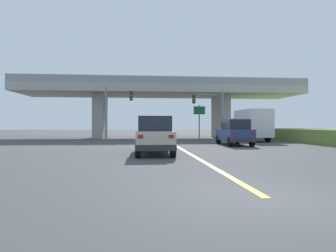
{
  "coord_description": "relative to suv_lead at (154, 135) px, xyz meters",
  "views": [
    {
      "loc": [
        -2.64,
        -5.87,
        1.53
      ],
      "look_at": [
        -0.16,
        20.78,
        1.51
      ],
      "focal_mm": 30.89,
      "sensor_mm": 36.0,
      "label": 1
    }
  ],
  "objects": [
    {
      "name": "ground",
      "position": [
        1.95,
        21.99,
        -1.01
      ],
      "size": [
        160.0,
        160.0,
        0.0
      ],
      "primitive_type": "plane",
      "color": "#424244"
    },
    {
      "name": "overpass_bridge",
      "position": [
        1.95,
        21.99,
        4.36
      ],
      "size": [
        35.42,
        8.14,
        7.35
      ],
      "color": "#A8A59E",
      "rests_on": "ground"
    },
    {
      "name": "lane_divider_stripe",
      "position": [
        1.95,
        4.55,
        -1.01
      ],
      "size": [
        0.2,
        28.54,
        0.01
      ],
      "primitive_type": "cube",
      "color": "yellow",
      "rests_on": "ground"
    },
    {
      "name": "suv_lead",
      "position": [
        0.0,
        0.0,
        0.0
      ],
      "size": [
        1.95,
        4.76,
        2.02
      ],
      "color": "#B7B29E",
      "rests_on": "ground"
    },
    {
      "name": "suv_crossing",
      "position": [
        6.64,
        6.62,
        -0.0
      ],
      "size": [
        2.02,
        4.8,
        2.02
      ],
      "rotation": [
        0.0,
        0.0,
        -0.03
      ],
      "color": "navy",
      "rests_on": "ground"
    },
    {
      "name": "box_truck",
      "position": [
        10.21,
        12.53,
        0.6
      ],
      "size": [
        2.33,
        6.59,
        3.09
      ],
      "color": "silver",
      "rests_on": "ground"
    },
    {
      "name": "sedan_oncoming",
      "position": [
        1.41,
        28.89,
        0.0
      ],
      "size": [
        1.95,
        4.78,
        2.02
      ],
      "color": "slate",
      "rests_on": "ground"
    },
    {
      "name": "traffic_signal_nearside",
      "position": [
        7.04,
        15.33,
        2.54
      ],
      "size": [
        3.44,
        0.36,
        5.51
      ],
      "color": "slate",
      "rests_on": "ground"
    },
    {
      "name": "traffic_signal_farside",
      "position": [
        -3.38,
        14.48,
        2.61
      ],
      "size": [
        2.82,
        0.36,
        5.62
      ],
      "color": "slate",
      "rests_on": "ground"
    },
    {
      "name": "highway_sign",
      "position": [
        6.61,
        20.28,
        2.0
      ],
      "size": [
        1.48,
        0.17,
        4.15
      ],
      "color": "#56595E",
      "rests_on": "ground"
    }
  ]
}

